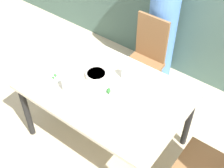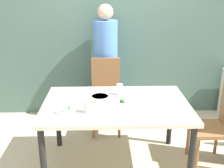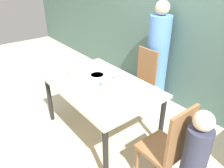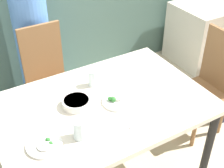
% 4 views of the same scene
% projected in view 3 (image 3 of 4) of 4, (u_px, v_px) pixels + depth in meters
% --- Properties ---
extents(ground_plane, '(10.00, 10.00, 0.00)m').
position_uv_depth(ground_plane, '(102.00, 130.00, 3.09)').
color(ground_plane, beige).
extents(wall_back, '(10.00, 0.06, 2.70)m').
position_uv_depth(wall_back, '(178.00, 20.00, 3.23)').
color(wall_back, '#4C6B60').
rests_on(wall_back, ground_plane).
extents(dining_table, '(1.47, 0.98, 0.74)m').
position_uv_depth(dining_table, '(101.00, 89.00, 2.77)').
color(dining_table, beige).
rests_on(dining_table, ground_plane).
extents(chair_adult_spot, '(0.40, 0.40, 0.97)m').
position_uv_depth(chair_adult_spot, '(141.00, 79.00, 3.37)').
color(chair_adult_spot, brown).
rests_on(chair_adult_spot, ground_plane).
extents(chair_child_spot, '(0.40, 0.40, 0.97)m').
position_uv_depth(chair_child_spot, '(169.00, 146.00, 2.11)').
color(chair_child_spot, brown).
rests_on(chair_child_spot, ground_plane).
extents(person_adult, '(0.33, 0.33, 1.64)m').
position_uv_depth(person_adult, '(157.00, 59.00, 3.43)').
color(person_adult, '#5184D1').
rests_on(person_adult, ground_plane).
extents(person_child, '(0.22, 0.22, 1.06)m').
position_uv_depth(person_child, '(193.00, 164.00, 1.93)').
color(person_child, '#33384C').
rests_on(person_child, ground_plane).
extents(bowl_curry, '(0.20, 0.20, 0.05)m').
position_uv_depth(bowl_curry, '(97.00, 76.00, 2.87)').
color(bowl_curry, silver).
rests_on(bowl_curry, dining_table).
extents(plate_rice_adult, '(0.21, 0.21, 0.05)m').
position_uv_depth(plate_rice_adult, '(69.00, 74.00, 2.97)').
color(plate_rice_adult, white).
rests_on(plate_rice_adult, dining_table).
extents(plate_rice_child, '(0.23, 0.23, 0.06)m').
position_uv_depth(plate_rice_child, '(102.00, 87.00, 2.64)').
color(plate_rice_child, white).
rests_on(plate_rice_child, dining_table).
extents(glass_water_tall, '(0.08, 0.08, 0.13)m').
position_uv_depth(glass_water_tall, '(74.00, 77.00, 2.78)').
color(glass_water_tall, silver).
rests_on(glass_water_tall, dining_table).
extents(glass_water_short, '(0.07, 0.07, 0.12)m').
position_uv_depth(glass_water_short, '(117.00, 76.00, 2.80)').
color(glass_water_short, silver).
rests_on(glass_water_short, dining_table).
extents(napkin_folded, '(0.14, 0.14, 0.01)m').
position_uv_depth(napkin_folded, '(115.00, 107.00, 2.28)').
color(napkin_folded, white).
rests_on(napkin_folded, dining_table).
extents(fork_steel, '(0.18, 0.08, 0.01)m').
position_uv_depth(fork_steel, '(109.00, 118.00, 2.11)').
color(fork_steel, silver).
rests_on(fork_steel, dining_table).
extents(spoon_steel, '(0.18, 0.05, 0.01)m').
position_uv_depth(spoon_steel, '(86.00, 95.00, 2.50)').
color(spoon_steel, silver).
rests_on(spoon_steel, dining_table).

